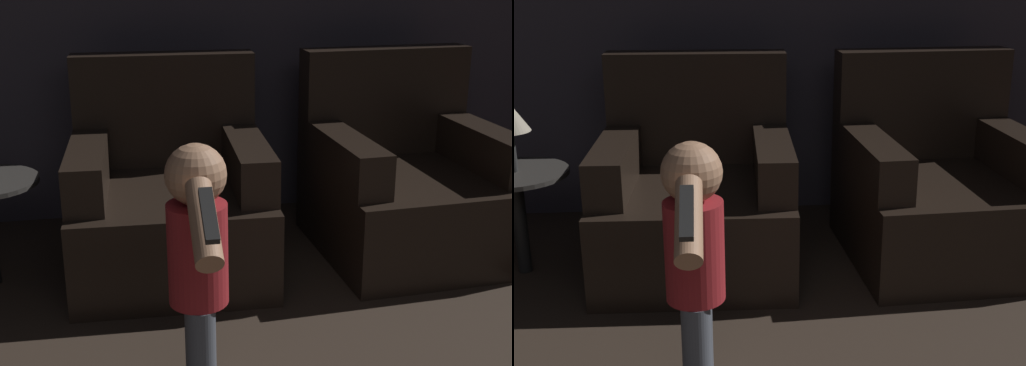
{
  "view_description": "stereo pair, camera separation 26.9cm",
  "coord_description": "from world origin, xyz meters",
  "views": [
    {
      "loc": [
        -0.55,
        0.71,
        1.4
      ],
      "look_at": [
        -0.07,
        3.22,
        0.56
      ],
      "focal_mm": 50.0,
      "sensor_mm": 36.0,
      "label": 1
    },
    {
      "loc": [
        -0.28,
        0.68,
        1.4
      ],
      "look_at": [
        -0.07,
        3.22,
        0.56
      ],
      "focal_mm": 50.0,
      "sensor_mm": 36.0,
      "label": 2
    }
  ],
  "objects": [
    {
      "name": "armchair_right",
      "position": [
        0.78,
        3.78,
        0.31
      ],
      "size": [
        0.91,
        0.95,
        0.93
      ],
      "rotation": [
        0.0,
        0.0,
        0.06
      ],
      "color": "black",
      "rests_on": "ground_plane"
    },
    {
      "name": "person_toddler",
      "position": [
        -0.35,
        2.72,
        0.5
      ],
      "size": [
        0.19,
        0.59,
        0.85
      ],
      "rotation": [
        0.0,
        0.0,
        1.53
      ],
      "color": "#474C56",
      "rests_on": "ground_plane"
    },
    {
      "name": "armchair_left",
      "position": [
        -0.36,
        3.78,
        0.31
      ],
      "size": [
        0.88,
        0.93,
        0.93
      ],
      "rotation": [
        0.0,
        0.0,
        -0.03
      ],
      "color": "black",
      "rests_on": "ground_plane"
    }
  ]
}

